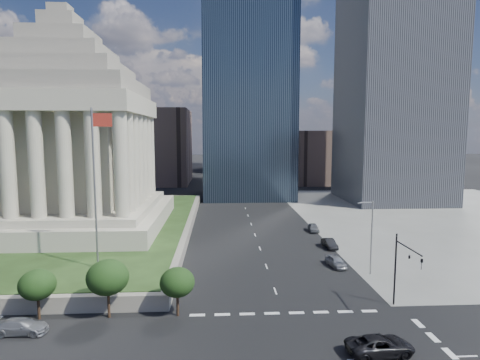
{
  "coord_description": "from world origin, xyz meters",
  "views": [
    {
      "loc": [
        -6.67,
        -25.87,
        18.65
      ],
      "look_at": [
        -4.04,
        23.74,
        12.99
      ],
      "focal_mm": 30.0,
      "sensor_mm": 36.0,
      "label": 1
    }
  ],
  "objects": [
    {
      "name": "plaza_lawn",
      "position": [
        -45.0,
        50.0,
        1.85
      ],
      "size": [
        64.0,
        68.0,
        0.1
      ],
      "primitive_type": "cube",
      "color": "#1F3214",
      "rests_on": "plaza_terrace"
    },
    {
      "name": "plaza_terrace",
      "position": [
        -45.0,
        50.0,
        0.9
      ],
      "size": [
        66.0,
        70.0,
        1.8
      ],
      "primitive_type": "cube",
      "color": "slate",
      "rests_on": "ground"
    },
    {
      "name": "parked_sedan_mid",
      "position": [
        11.5,
        37.72,
        0.74
      ],
      "size": [
        4.59,
        1.88,
        1.48
      ],
      "primitive_type": "imported",
      "rotation": [
        0.0,
        0.0,
        0.07
      ],
      "color": "black",
      "rests_on": "ground"
    },
    {
      "name": "building_filler_nw",
      "position": [
        -30.0,
        130.0,
        14.0
      ],
      "size": [
        24.0,
        30.0,
        28.0
      ],
      "primitive_type": "cube",
      "color": "brown",
      "rests_on": "ground"
    },
    {
      "name": "building_filler_ne",
      "position": [
        32.0,
        130.0,
        10.0
      ],
      "size": [
        20.0,
        30.0,
        20.0
      ],
      "primitive_type": "cube",
      "color": "brown",
      "rests_on": "ground"
    },
    {
      "name": "suv_grey",
      "position": [
        -25.33,
        11.0,
        0.71
      ],
      "size": [
        2.21,
        4.99,
        1.42
      ],
      "primitive_type": "imported",
      "rotation": [
        0.0,
        0.0,
        1.53
      ],
      "color": "slate",
      "rests_on": "ground"
    },
    {
      "name": "war_memorial",
      "position": [
        -34.0,
        48.0,
        21.4
      ],
      "size": [
        34.0,
        34.0,
        39.0
      ],
      "primitive_type": null,
      "color": "#A09986",
      "rests_on": "plaza_lawn"
    },
    {
      "name": "pickup_truck",
      "position": [
        6.95,
        5.71,
        0.8
      ],
      "size": [
        6.04,
        3.3,
        1.61
      ],
      "primitive_type": "imported",
      "rotation": [
        0.0,
        0.0,
        1.68
      ],
      "color": "black",
      "rests_on": "ground"
    },
    {
      "name": "ground",
      "position": [
        0.0,
        100.0,
        0.0
      ],
      "size": [
        500.0,
        500.0,
        0.0
      ],
      "primitive_type": "plane",
      "color": "black",
      "rests_on": "ground"
    },
    {
      "name": "traffic_signal_ne",
      "position": [
        12.5,
        13.7,
        5.25
      ],
      "size": [
        0.3,
        5.74,
        8.0
      ],
      "color": "black",
      "rests_on": "ground"
    },
    {
      "name": "highrise_ne",
      "position": [
        42.0,
        85.0,
        50.0
      ],
      "size": [
        26.0,
        28.0,
        100.0
      ],
      "primitive_type": "cube",
      "color": "black",
      "rests_on": "ground"
    },
    {
      "name": "parked_sedan_near",
      "position": [
        9.84,
        28.39,
        0.77
      ],
      "size": [
        4.7,
        2.4,
        1.53
      ],
      "primitive_type": "imported",
      "rotation": [
        0.0,
        0.0,
        0.14
      ],
      "color": "gray",
      "rests_on": "ground"
    },
    {
      "name": "sidewalk_ne",
      "position": [
        46.0,
        60.0,
        0.01
      ],
      "size": [
        68.0,
        90.0,
        0.03
      ],
      "primitive_type": "cube",
      "color": "slate",
      "rests_on": "ground"
    },
    {
      "name": "street_lamp_north",
      "position": [
        13.33,
        25.0,
        5.66
      ],
      "size": [
        2.13,
        0.22,
        10.0
      ],
      "color": "slate",
      "rests_on": "ground"
    },
    {
      "name": "flagpole",
      "position": [
        -21.83,
        24.0,
        13.11
      ],
      "size": [
        2.52,
        0.24,
        20.0
      ],
      "color": "slate",
      "rests_on": "plaza_lawn"
    },
    {
      "name": "midrise_glass",
      "position": [
        2.0,
        95.0,
        30.0
      ],
      "size": [
        26.0,
        26.0,
        60.0
      ],
      "primitive_type": "cube",
      "color": "black",
      "rests_on": "ground"
    },
    {
      "name": "parked_sedan_far",
      "position": [
        11.5,
        49.03,
        0.77
      ],
      "size": [
        2.14,
        4.62,
        1.53
      ],
      "primitive_type": "imported",
      "rotation": [
        0.0,
        0.0,
        -0.08
      ],
      "color": "slate",
      "rests_on": "ground"
    }
  ]
}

